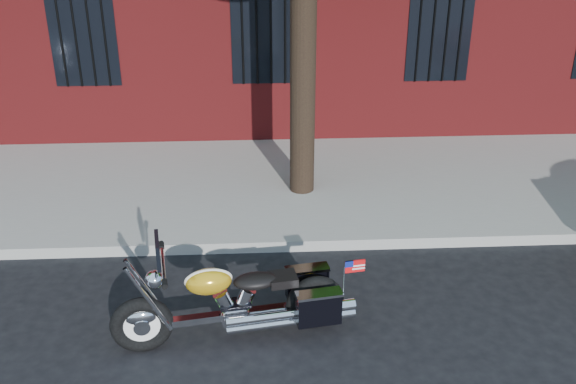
{
  "coord_description": "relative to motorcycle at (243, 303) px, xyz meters",
  "views": [
    {
      "loc": [
        -0.18,
        -5.84,
        4.2
      ],
      "look_at": [
        0.18,
        0.8,
        1.09
      ],
      "focal_mm": 40.0,
      "sensor_mm": 36.0,
      "label": 1
    }
  ],
  "objects": [
    {
      "name": "ground",
      "position": [
        0.35,
        0.42,
        -0.43
      ],
      "size": [
        120.0,
        120.0,
        0.0
      ],
      "primitive_type": "plane",
      "color": "black",
      "rests_on": "ground"
    },
    {
      "name": "curb",
      "position": [
        0.35,
        1.8,
        -0.35
      ],
      "size": [
        40.0,
        0.16,
        0.15
      ],
      "primitive_type": "cube",
      "color": "gray",
      "rests_on": "ground"
    },
    {
      "name": "sidewalk",
      "position": [
        0.35,
        3.68,
        -0.35
      ],
      "size": [
        40.0,
        3.6,
        0.15
      ],
      "primitive_type": "cube",
      "color": "gray",
      "rests_on": "ground"
    },
    {
      "name": "motorcycle",
      "position": [
        0.0,
        0.0,
        0.0
      ],
      "size": [
        2.53,
        0.95,
        1.27
      ],
      "rotation": [
        0.0,
        0.0,
        0.16
      ],
      "color": "black",
      "rests_on": "ground"
    }
  ]
}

